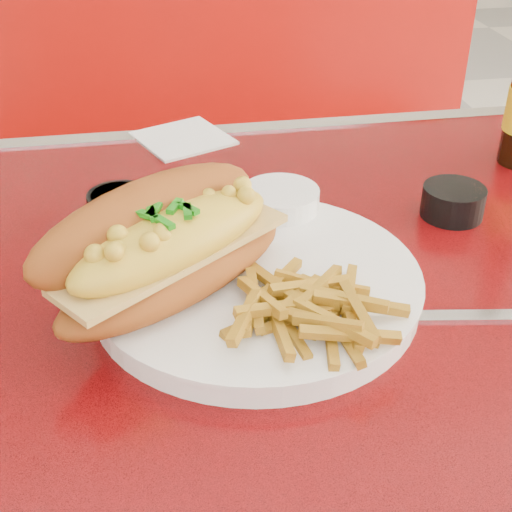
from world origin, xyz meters
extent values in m
cube|color=#B80B0E|center=(0.00, 0.00, 0.75)|extent=(1.20, 0.80, 0.04)
cube|color=silver|center=(0.00, 0.40, 0.75)|extent=(1.22, 0.03, 0.04)
cube|color=#A7110B|center=(0.00, 0.78, 0.23)|extent=(1.20, 0.50, 0.45)
cube|color=#A7110B|center=(0.00, 1.00, 0.68)|extent=(1.20, 0.08, 0.45)
cylinder|color=white|center=(-0.03, 0.02, 0.78)|extent=(0.33, 0.33, 0.02)
cylinder|color=white|center=(-0.03, 0.02, 0.79)|extent=(0.34, 0.34, 0.00)
ellipsoid|color=#954A18|center=(-0.10, 0.01, 0.81)|extent=(0.23, 0.20, 0.05)
cube|color=tan|center=(-0.10, 0.01, 0.83)|extent=(0.20, 0.17, 0.01)
ellipsoid|color=yellow|center=(-0.10, 0.01, 0.84)|extent=(0.20, 0.17, 0.05)
ellipsoid|color=#954A18|center=(-0.12, 0.03, 0.85)|extent=(0.24, 0.21, 0.09)
cube|color=silver|center=(0.01, -0.03, 0.79)|extent=(0.06, 0.11, 0.00)
cube|color=silver|center=(-0.02, 0.03, 0.79)|extent=(0.03, 0.04, 0.00)
cylinder|color=white|center=(0.01, 0.13, 0.79)|extent=(0.09, 0.09, 0.04)
cylinder|color=black|center=(0.01, 0.13, 0.81)|extent=(0.08, 0.08, 0.01)
cylinder|color=black|center=(-0.15, 0.18, 0.79)|extent=(0.08, 0.08, 0.03)
cylinder|color=#DB754F|center=(-0.15, 0.18, 0.80)|extent=(0.07, 0.07, 0.01)
cylinder|color=black|center=(0.19, 0.13, 0.79)|extent=(0.08, 0.08, 0.03)
cylinder|color=#DB754F|center=(0.19, 0.13, 0.80)|extent=(0.07, 0.07, 0.01)
cube|color=silver|center=(0.14, -0.04, 0.77)|extent=(0.12, 0.03, 0.00)
cube|color=white|center=(-0.07, 0.38, 0.77)|extent=(0.14, 0.14, 0.00)
camera|label=1|loc=(-0.12, -0.49, 1.14)|focal=50.00mm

